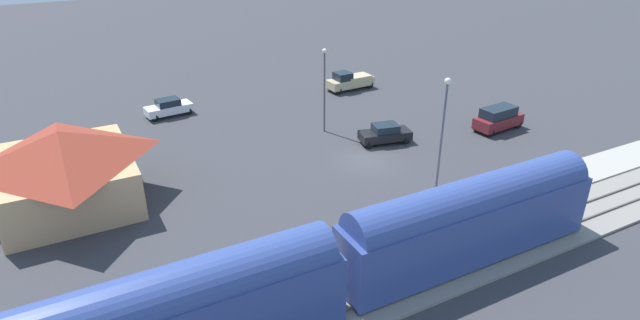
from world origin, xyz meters
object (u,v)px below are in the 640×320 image
Objects in this scene: suv_maroon at (498,118)px; light_pole_near_platform at (443,125)px; station_building at (65,167)px; sedan_white at (169,107)px; light_pole_lot_center at (324,81)px; pedestrian_on_platform at (374,220)px; sedan_black at (385,134)px; passenger_train at (339,261)px; pickup_tan at (349,81)px.

suv_maroon is 0.58× the size of light_pole_near_platform.
station_building is 25.94m from light_pole_near_platform.
sedan_white is 0.60× the size of light_pole_lot_center.
pedestrian_on_platform is 14.91m from sedan_black.
light_pole_near_platform reaches higher than sedan_black.
light_pole_lot_center is (16.73, -5.51, 3.60)m from pedestrian_on_platform.
light_pole_near_platform reaches higher than light_pole_lot_center.
passenger_train is 28.65m from suv_maroon.
light_pole_lot_center is at bearing -81.91° from station_building.
pedestrian_on_platform is at bearing 109.31° from light_pole_near_platform.
pedestrian_on_platform is 0.22× the size of light_pole_lot_center.
sedan_white is 0.85× the size of pickup_tan.
suv_maroon reaches higher than sedan_white.
pedestrian_on_platform is 8.43m from light_pole_near_platform.
station_building reaches higher than pedestrian_on_platform.
station_building is at bearing 112.59° from pickup_tan.
pickup_tan is 25.16m from light_pole_near_platform.
pickup_tan reaches higher than pedestrian_on_platform.
station_building reaches higher than sedan_black.
light_pole_near_platform is at bearing 118.36° from suv_maroon.
passenger_train is 31.97m from sedan_white.
passenger_train is at bearing 148.19° from pickup_tan.
suv_maroon is 1.08× the size of sedan_white.
pickup_tan is (30.57, -18.96, -1.83)m from passenger_train.
pedestrian_on_platform is at bearing -49.29° from passenger_train.
sedan_white is at bearing -35.97° from station_building.
pickup_tan is at bearing -31.81° from passenger_train.
suv_maroon is (-4.17, -36.29, -1.67)m from station_building.
pedestrian_on_platform reaches higher than sedan_black.
station_building is at bearing 64.28° from light_pole_near_platform.
pickup_tan is at bearing -18.93° from sedan_black.
passenger_train is 21.23m from station_building.
pedestrian_on_platform reaches higher than sedan_white.
light_pole_lot_center reaches higher than suv_maroon.
passenger_train is 36.02m from pickup_tan.
suv_maroon is at bearing -116.72° from light_pole_lot_center.
station_building is 32.77m from pickup_tan.
light_pole_lot_center is (3.11, -21.84, 2.06)m from station_building.
light_pole_lot_center is (-10.78, -11.77, 4.00)m from sedan_white.
light_pole_near_platform is at bearing -70.69° from pedestrian_on_platform.
sedan_black is 7.17m from light_pole_lot_center.
pickup_tan is (12.57, -30.21, -1.80)m from station_building.
pedestrian_on_platform is 0.34× the size of suv_maroon.
station_building reaches higher than pickup_tan.
suv_maroon is at bearing -64.63° from pedestrian_on_platform.
light_pole_near_platform is (-25.09, -13.18, 4.56)m from sedan_white.
sedan_black is (2.43, 10.98, -0.27)m from suv_maroon.
station_building reaches higher than passenger_train.
passenger_train is 6.89m from pedestrian_on_platform.
pedestrian_on_platform is (4.37, -5.08, -1.58)m from passenger_train.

